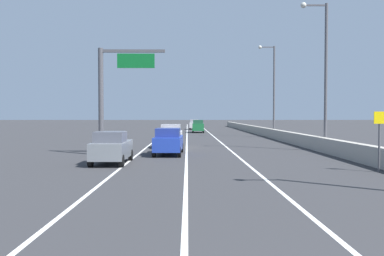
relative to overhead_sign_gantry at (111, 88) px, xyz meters
name	(u,v)px	position (x,y,z in m)	size (l,w,h in m)	color
ground_plane	(199,132)	(7.26, 38.66, -4.73)	(320.00, 320.00, 0.00)	#2D2D30
lane_stripe_left	(163,135)	(1.76, 29.66, -4.73)	(0.16, 130.00, 0.00)	silver
lane_stripe_center	(187,135)	(5.26, 29.66, -4.73)	(0.16, 130.00, 0.00)	silver
lane_stripe_right	(211,135)	(8.76, 29.66, -4.73)	(0.16, 130.00, 0.00)	silver
jersey_barrier_right	(285,136)	(15.69, 14.66, -4.18)	(0.60, 120.00, 1.10)	#9E998E
overhead_sign_gantry	(111,88)	(0.00, 0.00, 0.00)	(4.68, 0.36, 7.50)	#47474C
speed_advisory_sign	(379,137)	(14.79, -8.74, -2.96)	(0.60, 0.11, 3.00)	#4C4C51
lamp_post_right_second	(323,67)	(15.86, 3.03, 1.81)	(2.14, 0.44, 11.53)	#4C4C51
lamp_post_right_third	(272,85)	(15.98, 22.61, 1.81)	(2.14, 0.44, 11.53)	#4C4C51
car_gray_0	(112,148)	(0.92, -5.06, -3.79)	(1.93, 4.26, 1.88)	slate
car_silver_1	(194,124)	(6.67, 50.94, -3.76)	(2.00, 4.82, 1.94)	#B7B7BC
car_white_2	(171,136)	(3.91, 6.63, -3.72)	(1.92, 4.32, 2.02)	white
car_green_3	(198,126)	(7.01, 36.44, -3.72)	(1.93, 4.33, 2.03)	#196033
car_blue_4	(169,141)	(3.98, 0.20, -3.78)	(2.05, 4.67, 1.90)	#1E389E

